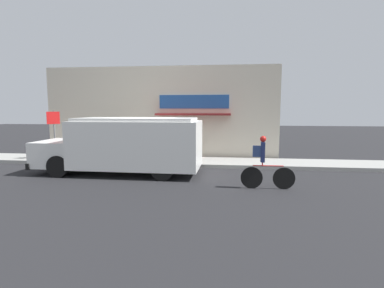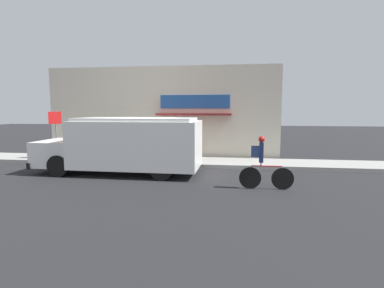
% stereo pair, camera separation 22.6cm
% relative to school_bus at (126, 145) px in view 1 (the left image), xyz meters
% --- Properties ---
extents(ground_plane, '(70.00, 70.00, 0.00)m').
position_rel_school_bus_xyz_m(ground_plane, '(0.49, 1.46, -1.19)').
color(ground_plane, '#232326').
extents(sidewalk, '(28.00, 2.09, 0.17)m').
position_rel_school_bus_xyz_m(sidewalk, '(0.49, 2.50, -1.10)').
color(sidewalk, '#999993').
rests_on(sidewalk, ground_plane).
extents(storefront, '(12.31, 0.97, 4.81)m').
position_rel_school_bus_xyz_m(storefront, '(0.56, 3.86, 1.23)').
color(storefront, beige).
rests_on(storefront, ground_plane).
extents(school_bus, '(6.66, 2.80, 2.26)m').
position_rel_school_bus_xyz_m(school_bus, '(0.00, 0.00, 0.00)').
color(school_bus, white).
rests_on(school_bus, ground_plane).
extents(cyclist, '(1.76, 0.20, 1.75)m').
position_rel_school_bus_xyz_m(cyclist, '(5.27, -1.72, -0.37)').
color(cyclist, black).
rests_on(cyclist, ground_plane).
extents(stop_sign_post, '(0.45, 0.45, 2.37)m').
position_rel_school_bus_xyz_m(stop_sign_post, '(-4.39, 2.15, 0.57)').
color(stop_sign_post, slate).
rests_on(stop_sign_post, sidewalk).
extents(trash_bin, '(0.64, 0.64, 0.84)m').
position_rel_school_bus_xyz_m(trash_bin, '(-1.84, 2.95, -0.60)').
color(trash_bin, '#38383D').
rests_on(trash_bin, sidewalk).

